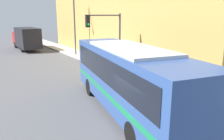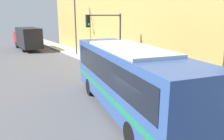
{
  "view_description": "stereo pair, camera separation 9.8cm",
  "coord_description": "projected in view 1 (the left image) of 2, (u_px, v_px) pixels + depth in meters",
  "views": [
    {
      "loc": [
        -5.51,
        -6.02,
        4.84
      ],
      "look_at": [
        1.85,
        5.2,
        1.47
      ],
      "focal_mm": 35.0,
      "sensor_mm": 36.0,
      "label": 1
    },
    {
      "loc": [
        -5.43,
        -6.07,
        4.84
      ],
      "look_at": [
        1.85,
        5.2,
        1.47
      ],
      "focal_mm": 35.0,
      "sensor_mm": 36.0,
      "label": 2
    }
  ],
  "objects": [
    {
      "name": "fire_hydrant",
      "position": [
        154.0,
        78.0,
        15.38
      ],
      "size": [
        0.28,
        0.38,
        0.73
      ],
      "color": "gold",
      "rests_on": "sidewalk"
    },
    {
      "name": "street_lamp",
      "position": [
        71.0,
        18.0,
        25.68
      ],
      "size": [
        2.87,
        0.28,
        7.24
      ],
      "color": "#47474C",
      "rests_on": "sidewalk"
    },
    {
      "name": "city_bus",
      "position": [
        128.0,
        75.0,
        10.75
      ],
      "size": [
        4.61,
        10.56,
        3.4
      ],
      "rotation": [
        0.0,
        0.0,
        -0.21
      ],
      "color": "#2D4C8C",
      "rests_on": "ground_plane"
    },
    {
      "name": "pedestrian_near_corner",
      "position": [
        117.0,
        57.0,
        19.97
      ],
      "size": [
        0.34,
        0.34,
        1.86
      ],
      "color": "#47382D",
      "rests_on": "sidewalk"
    },
    {
      "name": "ground_plane",
      "position": [
        144.0,
        136.0,
        8.99
      ],
      "size": [
        120.0,
        120.0,
        0.0
      ],
      "primitive_type": "plane",
      "color": "#515156"
    },
    {
      "name": "building_facade",
      "position": [
        123.0,
        2.0,
        25.07
      ],
      "size": [
        6.0,
        28.36,
        12.64
      ],
      "color": "tan",
      "rests_on": "ground_plane"
    },
    {
      "name": "pedestrian_mid_block",
      "position": [
        134.0,
        62.0,
        18.47
      ],
      "size": [
        0.34,
        0.34,
        1.62
      ],
      "color": "slate",
      "rests_on": "sidewalk"
    },
    {
      "name": "traffic_light_pole",
      "position": [
        108.0,
        32.0,
        17.74
      ],
      "size": [
        3.28,
        0.35,
        4.81
      ],
      "color": "#47474C",
      "rests_on": "sidewalk"
    },
    {
      "name": "sidewalk",
      "position": [
        74.0,
        53.0,
        28.24
      ],
      "size": [
        2.48,
        70.0,
        0.18
      ],
      "color": "#B7B2A8",
      "rests_on": "ground_plane"
    },
    {
      "name": "delivery_truck",
      "position": [
        26.0,
        38.0,
        31.14
      ],
      "size": [
        2.43,
        7.98,
        3.14
      ],
      "color": "black",
      "rests_on": "ground_plane"
    }
  ]
}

